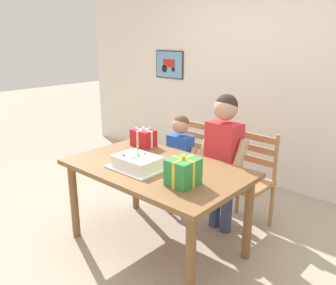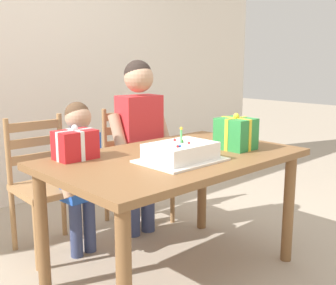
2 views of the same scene
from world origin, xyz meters
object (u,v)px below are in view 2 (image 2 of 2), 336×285
object	(u,v)px
birthday_cake	(181,153)
gift_box_beside_cake	(75,145)
chair_left	(47,184)
chair_right	(136,165)
child_younger	(80,164)
gift_box_red_large	(236,134)
child_older	(140,131)
dining_table	(174,171)

from	to	relation	value
birthday_cake	gift_box_beside_cake	bearing A→B (deg)	130.90
chair_left	chair_right	xyz separation A→B (m)	(0.78, 0.00, 0.00)
birthday_cake	gift_box_beside_cake	distance (m)	0.59
chair_left	child_younger	world-z (taller)	child_younger
birthday_cake	chair_left	size ratio (longest dim) A/B	0.48
gift_box_red_large	chair_left	bearing A→B (deg)	128.65
birthday_cake	child_older	world-z (taller)	child_older
child_older	gift_box_red_large	bearing A→B (deg)	-78.72
child_younger	child_older	bearing A→B (deg)	-0.07
birthday_cake	chair_right	distance (m)	1.13
birthday_cake	child_older	distance (m)	0.82
chair_left	gift_box_beside_cake	bearing A→B (deg)	-98.48
dining_table	gift_box_beside_cake	distance (m)	0.59
dining_table	gift_box_beside_cake	world-z (taller)	gift_box_beside_cake
child_older	child_younger	distance (m)	0.53
gift_box_red_large	child_younger	bearing A→B (deg)	130.96
child_younger	gift_box_beside_cake	bearing A→B (deg)	-124.57
gift_box_red_large	birthday_cake	bearing A→B (deg)	179.45
birthday_cake	chair_left	world-z (taller)	birthday_cake
dining_table	gift_box_beside_cake	bearing A→B (deg)	145.92
child_younger	dining_table	bearing A→B (deg)	-67.50
chair_right	child_older	world-z (taller)	child_older
birthday_cake	chair_right	size ratio (longest dim) A/B	0.48
dining_table	chair_right	size ratio (longest dim) A/B	1.62
gift_box_red_large	chair_right	world-z (taller)	gift_box_red_large
dining_table	child_older	world-z (taller)	child_older
gift_box_beside_cake	chair_left	world-z (taller)	gift_box_beside_cake
gift_box_red_large	chair_left	world-z (taller)	gift_box_red_large
gift_box_red_large	child_older	bearing A→B (deg)	101.28
gift_box_red_large	child_younger	size ratio (longest dim) A/B	0.22
gift_box_beside_cake	chair_left	xyz separation A→B (m)	(0.08, 0.53, -0.37)
child_older	dining_table	bearing A→B (deg)	-111.89
chair_right	child_younger	distance (m)	0.70
chair_right	child_younger	size ratio (longest dim) A/B	0.89
birthday_cake	child_younger	distance (m)	0.79
birthday_cake	child_younger	size ratio (longest dim) A/B	0.42
gift_box_beside_cake	chair_right	world-z (taller)	gift_box_beside_cake
gift_box_beside_cake	chair_right	size ratio (longest dim) A/B	0.25
child_older	child_younger	bearing A→B (deg)	179.93
dining_table	chair_right	xyz separation A→B (m)	(0.39, 0.85, -0.19)
chair_right	child_older	size ratio (longest dim) A/B	0.71
dining_table	chair_left	xyz separation A→B (m)	(-0.39, 0.85, -0.19)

